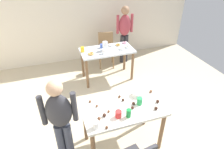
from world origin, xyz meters
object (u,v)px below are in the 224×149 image
Objects in this scene: dining_table_near at (123,114)px; soda_can at (129,113)px; dining_table_far at (107,54)px; mixing_bowl at (138,94)px; chair_far_table at (106,47)px; person_adult_far at (125,30)px; pitcher_far at (105,46)px; person_girl_near at (60,119)px.

dining_table_near is 0.26m from soda_can.
mixing_bowl is (-0.05, -1.71, 0.15)m from dining_table_far.
dining_table_near is at bearing -101.83° from chair_far_table.
person_adult_far is 12.34× the size of soda_can.
mixing_bowl is at bearing 50.67° from soda_can.
mixing_bowl is (-0.23, -2.37, 0.29)m from chair_far_table.
pitcher_far reaches higher than chair_far_table.
dining_table_far is 0.79× the size of person_adult_far.
dining_table_near is 6.46× the size of mixing_bowl.
person_girl_near is at bearing -121.54° from pitcher_far.
chair_far_table is at bearing 78.17° from dining_table_near.
soda_can is at bearing -129.33° from mixing_bowl.
person_girl_near is (-1.21, -1.92, 0.20)m from dining_table_far.
dining_table_near is 0.77× the size of person_adult_far.
person_girl_near reaches higher than dining_table_near.
chair_far_table is 2.40m from mixing_bowl.
person_adult_far reaches higher than mixing_bowl.
person_adult_far reaches higher than pitcher_far.
person_girl_near is at bearing -122.33° from dining_table_far.
soda_can is (-1.04, -2.74, -0.09)m from person_adult_far.
dining_table_near is 1.93m from dining_table_far.
chair_far_table is at bearing 61.64° from person_girl_near.
chair_far_table is (0.18, 0.66, -0.14)m from dining_table_far.
dining_table_far is 1.37× the size of chair_far_table.
pitcher_far is (0.31, 1.88, 0.22)m from dining_table_near.
chair_far_table is at bearing 84.49° from mixing_bowl.
pitcher_far is (1.16, 1.90, 0.02)m from person_girl_near.
mixing_bowl is 0.48m from soda_can.
soda_can is at bearing -99.74° from dining_table_far.
pitcher_far is at bearing -157.10° from dining_table_far.
chair_far_table is 0.64m from person_adult_far.
person_girl_near is 0.87m from soda_can.
soda_can is (-0.31, -0.37, 0.03)m from mixing_bowl.
dining_table_near is 0.39m from mixing_bowl.
chair_far_table is 4.88× the size of mixing_bowl.
dining_table_far is 5.91× the size of pitcher_far.
person_adult_far is (0.50, -0.01, 0.40)m from chair_far_table.
mixing_bowl is at bearing -107.18° from person_adult_far.
soda_can is (0.00, -0.19, 0.18)m from dining_table_near.
dining_table_far is 0.98m from person_adult_far.
soda_can is at bearing -10.95° from person_girl_near.
chair_far_table is 7.13× the size of soda_can.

